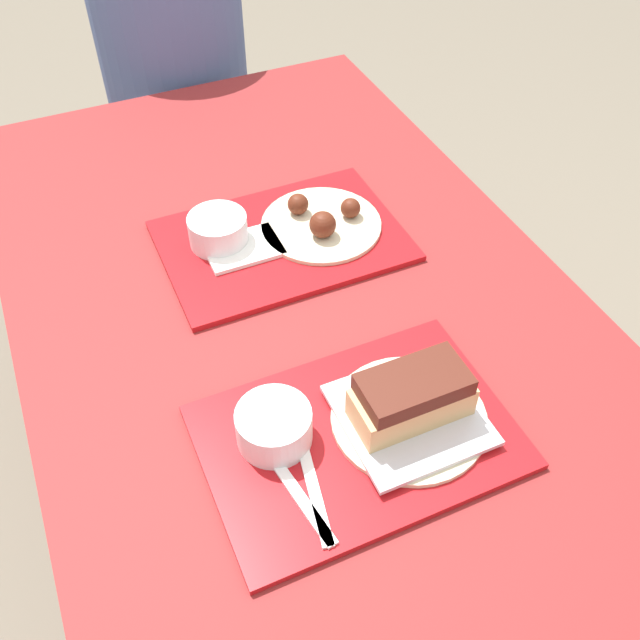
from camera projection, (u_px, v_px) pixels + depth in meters
The scene contains 13 objects.
ground_plane at pixel (325, 561), 1.69m from camera, with size 12.00×12.00×0.00m, color #706656.
picnic_table at pixel (326, 384), 1.20m from camera, with size 0.93×1.83×0.76m.
picnic_bench_far at pixel (170, 174), 2.13m from camera, with size 0.88×0.28×0.45m.
tray_near at pixel (358, 437), 1.02m from camera, with size 0.44×0.30×0.01m.
tray_far at pixel (282, 241), 1.32m from camera, with size 0.44×0.30×0.01m.
bowl_coleslaw_near at pixel (274, 425), 0.99m from camera, with size 0.11×0.11×0.06m.
brisket_sandwich_plate at pixel (411, 405), 1.01m from camera, with size 0.23×0.23×0.10m.
plastic_fork_near at pixel (298, 495), 0.94m from camera, with size 0.04×0.17×0.00m.
plastic_knife_near at pixel (314, 489), 0.95m from camera, with size 0.05×0.17×0.00m.
bowl_coleslaw_far at pixel (218, 229), 1.29m from camera, with size 0.11×0.11×0.06m.
wings_plate_far at pixel (322, 221), 1.33m from camera, with size 0.23×0.23×0.06m.
napkin_far at pixel (243, 248), 1.29m from camera, with size 0.14×0.09×0.01m.
person_seated_across at pixel (172, 48), 1.88m from camera, with size 0.39×0.39×0.75m.
Camera 1 is at (-0.32, -0.68, 1.62)m, focal length 40.00 mm.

